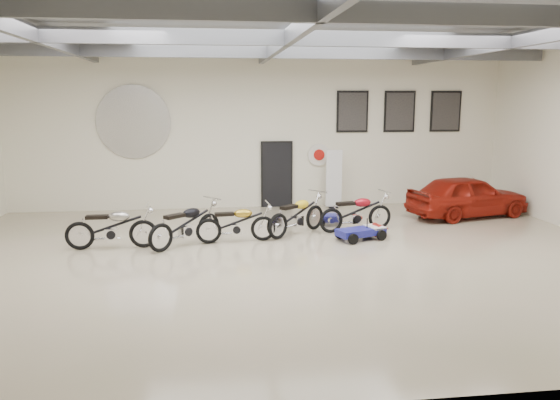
{
  "coord_description": "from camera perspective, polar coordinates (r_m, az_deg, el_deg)",
  "views": [
    {
      "loc": [
        -1.65,
        -11.65,
        3.49
      ],
      "look_at": [
        0.0,
        1.2,
        1.1
      ],
      "focal_mm": 35.0,
      "sensor_mm": 36.0,
      "label": 1
    }
  ],
  "objects": [
    {
      "name": "banner_stand",
      "position": [
        17.78,
        5.65,
        2.18
      ],
      "size": [
        0.53,
        0.26,
        1.89
      ],
      "primitive_type": null,
      "rotation": [
        0.0,
        0.0,
        -0.12
      ],
      "color": "white",
      "rests_on": "floor"
    },
    {
      "name": "motorcycle_black",
      "position": [
        13.33,
        -9.86,
        -2.46
      ],
      "size": [
        2.01,
        1.88,
        1.09
      ],
      "primitive_type": null,
      "rotation": [
        0.0,
        0.0,
        0.72
      ],
      "color": "silver",
      "rests_on": "floor"
    },
    {
      "name": "vintage_car",
      "position": [
        17.33,
        19.0,
        0.4
      ],
      "size": [
        2.32,
        3.97,
        1.27
      ],
      "primitive_type": "imported",
      "rotation": [
        0.0,
        0.0,
        1.8
      ],
      "color": "maroon",
      "rests_on": "floor"
    },
    {
      "name": "motorcycle_yellow",
      "position": [
        14.27,
        1.79,
        -1.49
      ],
      "size": [
        2.01,
        1.82,
        1.08
      ],
      "primitive_type": null,
      "rotation": [
        0.0,
        0.0,
        0.69
      ],
      "color": "silver",
      "rests_on": "floor"
    },
    {
      "name": "floor",
      "position": [
        12.27,
        0.72,
        -6.07
      ],
      "size": [
        16.0,
        12.0,
        0.01
      ],
      "primitive_type": "cube",
      "color": "tan",
      "rests_on": "ground"
    },
    {
      "name": "oil_sign",
      "position": [
        18.04,
        4.08,
        4.74
      ],
      "size": [
        0.72,
        0.1,
        0.72
      ],
      "primitive_type": null,
      "color": "white",
      "rests_on": "back_wall"
    },
    {
      "name": "poster_left",
      "position": [
        18.22,
        7.57,
        9.14
      ],
      "size": [
        1.05,
        0.08,
        1.35
      ],
      "primitive_type": null,
      "color": "black",
      "rests_on": "back_wall"
    },
    {
      "name": "poster_right",
      "position": [
        19.28,
        16.92,
        8.86
      ],
      "size": [
        1.05,
        0.08,
        1.35
      ],
      "primitive_type": null,
      "color": "black",
      "rests_on": "back_wall"
    },
    {
      "name": "motorcycle_silver",
      "position": [
        13.48,
        -17.21,
        -2.65
      ],
      "size": [
        2.1,
        0.66,
        1.09
      ],
      "primitive_type": null,
      "rotation": [
        0.0,
        0.0,
        0.01
      ],
      "color": "silver",
      "rests_on": "floor"
    },
    {
      "name": "door",
      "position": [
        17.9,
        -0.35,
        2.62
      ],
      "size": [
        0.92,
        0.08,
        2.1
      ],
      "primitive_type": "cube",
      "color": "black",
      "rests_on": "back_wall"
    },
    {
      "name": "motorcycle_gold",
      "position": [
        13.52,
        -4.61,
        -2.34
      ],
      "size": [
        1.98,
        0.75,
        1.01
      ],
      "primitive_type": null,
      "rotation": [
        0.0,
        0.0,
        0.08
      ],
      "color": "silver",
      "rests_on": "floor"
    },
    {
      "name": "go_kart",
      "position": [
        13.98,
        8.88,
        -2.97
      ],
      "size": [
        1.65,
        1.14,
        0.55
      ],
      "primitive_type": null,
      "rotation": [
        0.0,
        0.0,
        0.33
      ],
      "color": "navy",
      "rests_on": "floor"
    },
    {
      "name": "poster_mid",
      "position": [
        18.69,
        12.38,
        9.02
      ],
      "size": [
        1.05,
        0.08,
        1.35
      ],
      "primitive_type": null,
      "color": "black",
      "rests_on": "back_wall"
    },
    {
      "name": "logo_plaque",
      "position": [
        17.77,
        -15.06,
        7.88
      ],
      "size": [
        2.3,
        0.06,
        1.16
      ],
      "primitive_type": null,
      "color": "silver",
      "rests_on": "back_wall"
    },
    {
      "name": "back_wall",
      "position": [
        17.75,
        -1.99,
        7.26
      ],
      "size": [
        16.0,
        0.02,
        5.0
      ],
      "primitive_type": "cube",
      "color": "white",
      "rests_on": "floor"
    },
    {
      "name": "motorcycle_red",
      "position": [
        14.76,
        7.94,
        -1.19
      ],
      "size": [
        2.15,
        1.03,
        1.07
      ],
      "primitive_type": null,
      "rotation": [
        0.0,
        0.0,
        0.2
      ],
      "color": "silver",
      "rests_on": "floor"
    },
    {
      "name": "ceiling_beams",
      "position": [
        11.83,
        0.77,
        16.56
      ],
      "size": [
        15.8,
        11.8,
        0.32
      ],
      "primitive_type": null,
      "color": "#5C5E63",
      "rests_on": "ceiling"
    },
    {
      "name": "ceiling",
      "position": [
        11.86,
        0.77,
        17.77
      ],
      "size": [
        16.0,
        12.0,
        0.01
      ],
      "primitive_type": "cube",
      "color": "slate",
      "rests_on": "back_wall"
    }
  ]
}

